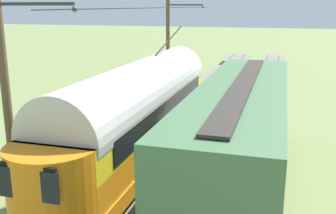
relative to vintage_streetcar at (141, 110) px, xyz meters
The scene contains 10 objects.
ground_plane 3.21m from the vintage_streetcar, 167.33° to the left, with size 220.00×220.00×0.00m, color olive.
track_streetcar_siding 4.97m from the vintage_streetcar, behind, with size 2.80×80.00×0.18m.
track_adjacent_siding 2.21m from the vintage_streetcar, 90.00° to the left, with size 2.80×80.00×0.18m.
vintage_streetcar is the anchor object (origin of this frame).
coach_adjacent 4.82m from the vintage_streetcar, 157.48° to the left, with size 2.96×13.24×3.85m.
catenary_pole_foreground 13.29m from the vintage_streetcar, 79.06° to the right, with size 2.80×0.28×7.02m.
catenary_pole_mid_near 5.88m from the vintage_streetcar, 63.91° to the left, with size 2.80×0.28×7.02m.
overhead_wire_run 6.22m from the vintage_streetcar, 88.87° to the right, with size 2.60×22.10×0.18m.
switch_stand 10.85m from the vintage_streetcar, 122.21° to the right, with size 0.50×0.30×1.24m.
spare_tie_stack 7.74m from the vintage_streetcar, 67.28° to the right, with size 2.40×2.40×0.54m.
Camera 1 is at (-3.48, 14.79, 6.57)m, focal length 42.12 mm.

